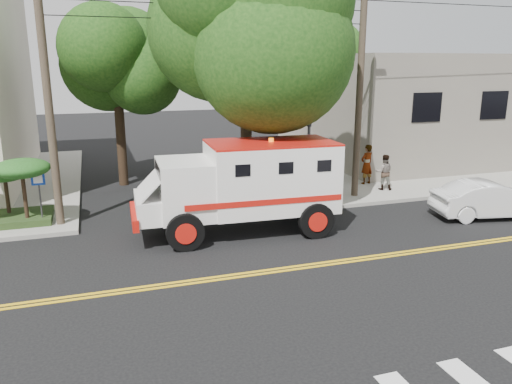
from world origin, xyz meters
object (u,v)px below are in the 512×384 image
object	(u,v)px
pedestrian_a	(367,164)
pedestrian_b	(384,172)
parked_sedan	(490,200)
armored_truck	(246,182)

from	to	relation	value
pedestrian_a	pedestrian_b	xyz separation A→B (m)	(0.17, -1.23, -0.14)
parked_sedan	pedestrian_b	bearing A→B (deg)	32.46
parked_sedan	pedestrian_a	bearing A→B (deg)	29.74
armored_truck	pedestrian_b	bearing A→B (deg)	25.85
parked_sedan	armored_truck	bearing A→B (deg)	93.09
armored_truck	parked_sedan	world-z (taller)	armored_truck
parked_sedan	pedestrian_a	world-z (taller)	pedestrian_a
parked_sedan	pedestrian_a	xyz separation A→B (m)	(-1.93, 5.74, 0.39)
parked_sedan	pedestrian_a	size ratio (longest dim) A/B	2.27
pedestrian_b	armored_truck	bearing A→B (deg)	47.78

